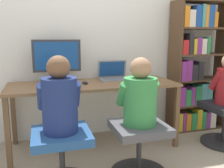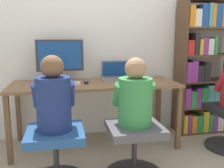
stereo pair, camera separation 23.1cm
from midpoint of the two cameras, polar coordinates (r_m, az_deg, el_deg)
ground_plane at (r=2.76m, az=-4.95°, el=-16.54°), size 14.00×14.00×0.00m
wall_back at (r=3.20m, az=-8.05°, el=11.25°), size 10.00×0.05×2.60m
desk at (r=2.86m, az=-6.53°, el=-1.29°), size 1.89×0.68×0.75m
desktop_monitor at (r=2.97m, az=-14.67°, el=5.66°), size 0.55×0.17×0.49m
laptop at (r=3.07m, az=-1.71°, el=1.92°), size 0.37×0.26×0.23m
keyboard at (r=2.76m, az=-14.46°, el=-0.15°), size 0.44×0.14×0.03m
computer_mouse_by_keyboard at (r=2.81m, az=-8.51°, el=0.29°), size 0.06×0.10×0.03m
office_chair_left at (r=2.23m, az=-14.41°, el=-15.56°), size 0.52×0.52×0.50m
office_chair_right at (r=2.34m, az=3.31°, el=-14.02°), size 0.52×0.52×0.50m
person_at_monitor at (r=2.07m, az=-15.03°, el=-3.43°), size 0.35×0.31×0.63m
person_at_laptop at (r=2.19m, az=3.41°, el=-2.82°), size 0.36×0.30×0.60m
bookshelf at (r=3.51m, az=16.61°, el=2.73°), size 0.77×0.32×1.73m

